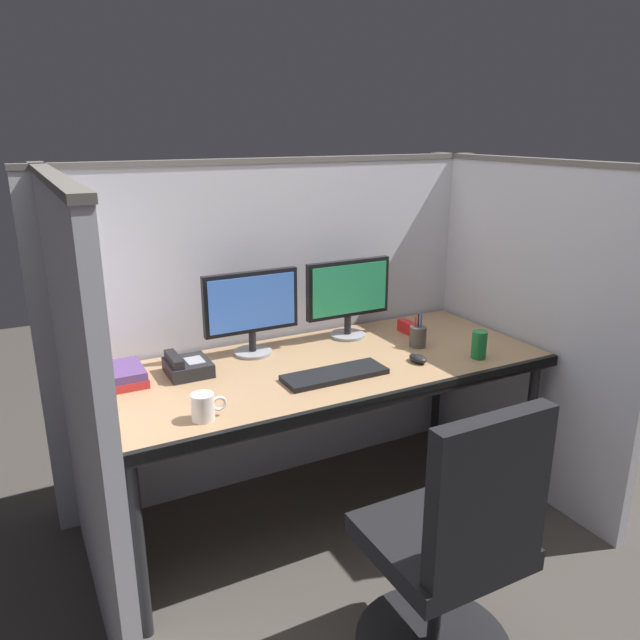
{
  "coord_description": "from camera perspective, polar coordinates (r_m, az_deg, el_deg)",
  "views": [
    {
      "loc": [
        -1.15,
        -1.85,
        1.7
      ],
      "look_at": [
        0.0,
        0.35,
        0.92
      ],
      "focal_mm": 34.36,
      "sensor_mm": 36.0,
      "label": 1
    }
  ],
  "objects": [
    {
      "name": "soda_can",
      "position": [
        2.75,
        14.6,
        -2.24
      ],
      "size": [
        0.07,
        0.07,
        0.12
      ],
      "primitive_type": "cylinder",
      "color": "#197233",
      "rests_on": "desk"
    },
    {
      "name": "cubicle_partition_left",
      "position": [
        2.25,
        -21.39,
        -7.76
      ],
      "size": [
        0.06,
        1.41,
        1.57
      ],
      "color": "silver",
      "rests_on": "ground"
    },
    {
      "name": "cubicle_partition_right",
      "position": [
        3.1,
        17.84,
        -0.47
      ],
      "size": [
        0.06,
        1.41,
        1.57
      ],
      "color": "silver",
      "rests_on": "ground"
    },
    {
      "name": "computer_mouse",
      "position": [
        2.66,
        9.1,
        -3.55
      ],
      "size": [
        0.06,
        0.1,
        0.04
      ],
      "color": "black",
      "rests_on": "desk"
    },
    {
      "name": "desk",
      "position": [
        2.63,
        0.63,
        -5.14
      ],
      "size": [
        1.9,
        0.8,
        0.74
      ],
      "color": "#997551",
      "rests_on": "ground"
    },
    {
      "name": "office_chair",
      "position": [
        2.11,
        11.88,
        -22.27
      ],
      "size": [
        0.52,
        0.52,
        0.97
      ],
      "rotation": [
        0.0,
        0.0,
        0.02
      ],
      "color": "black",
      "rests_on": "ground"
    },
    {
      "name": "pen_cup",
      "position": [
        2.83,
        9.11,
        -1.52
      ],
      "size": [
        0.08,
        0.08,
        0.16
      ],
      "color": "#4C4742",
      "rests_on": "desk"
    },
    {
      "name": "desk_phone",
      "position": [
        2.55,
        -12.31,
        -4.24
      ],
      "size": [
        0.17,
        0.19,
        0.09
      ],
      "color": "black",
      "rests_on": "desk"
    },
    {
      "name": "red_stapler",
      "position": [
        3.01,
        8.35,
        -0.76
      ],
      "size": [
        0.04,
        0.15,
        0.06
      ],
      "primitive_type": "cube",
      "color": "red",
      "rests_on": "desk"
    },
    {
      "name": "keyboard_main",
      "position": [
        2.48,
        1.39,
        -5.1
      ],
      "size": [
        0.43,
        0.15,
        0.02
      ],
      "primitive_type": "cube",
      "color": "black",
      "rests_on": "desk"
    },
    {
      "name": "monitor_right",
      "position": [
        2.89,
        2.65,
        2.51
      ],
      "size": [
        0.43,
        0.17,
        0.37
      ],
      "color": "gray",
      "rests_on": "desk"
    },
    {
      "name": "coffee_mug",
      "position": [
        2.15,
        -10.77,
        -7.94
      ],
      "size": [
        0.13,
        0.08,
        0.09
      ],
      "color": "silver",
      "rests_on": "desk"
    },
    {
      "name": "cubicle_partition_rear",
      "position": [
        2.98,
        -3.53,
        -0.37
      ],
      "size": [
        2.21,
        0.06,
        1.57
      ],
      "color": "silver",
      "rests_on": "ground"
    },
    {
      "name": "book_stack",
      "position": [
        2.53,
        -17.8,
        -4.9
      ],
      "size": [
        0.15,
        0.21,
        0.07
      ],
      "color": "#B22626",
      "rests_on": "desk"
    },
    {
      "name": "monitor_left",
      "position": [
        2.67,
        -6.41,
        1.19
      ],
      "size": [
        0.43,
        0.17,
        0.37
      ],
      "color": "gray",
      "rests_on": "desk"
    },
    {
      "name": "ground_plane",
      "position": [
        2.76,
        3.6,
        -20.57
      ],
      "size": [
        8.0,
        8.0,
        0.0
      ],
      "primitive_type": "plane",
      "color": "#423D38"
    }
  ]
}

